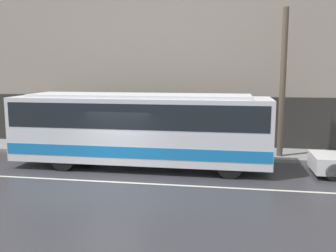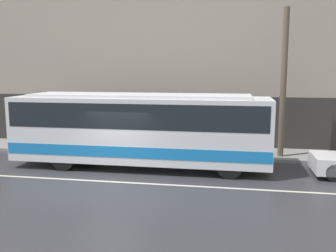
% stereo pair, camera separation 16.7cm
% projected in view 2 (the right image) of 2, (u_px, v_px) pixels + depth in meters
% --- Properties ---
extents(ground_plane, '(60.00, 60.00, 0.00)m').
position_uv_depth(ground_plane, '(110.00, 182.00, 13.94)').
color(ground_plane, '#333338').
extents(sidewalk, '(60.00, 2.59, 0.15)m').
position_uv_depth(sidewalk, '(144.00, 150.00, 19.08)').
color(sidewalk, gray).
rests_on(sidewalk, ground_plane).
extents(building_facade, '(60.00, 0.35, 11.03)m').
position_uv_depth(building_facade, '(149.00, 47.00, 19.69)').
color(building_facade, gray).
rests_on(building_facade, ground_plane).
extents(lane_stripe, '(54.00, 0.14, 0.01)m').
position_uv_depth(lane_stripe, '(110.00, 182.00, 13.94)').
color(lane_stripe, beige).
rests_on(lane_stripe, ground_plane).
extents(transit_bus, '(10.80, 2.52, 3.12)m').
position_uv_depth(transit_bus, '(140.00, 126.00, 15.80)').
color(transit_bus, silver).
rests_on(transit_bus, ground_plane).
extents(utility_pole_near, '(0.27, 0.27, 6.71)m').
position_uv_depth(utility_pole_near, '(283.00, 84.00, 16.89)').
color(utility_pole_near, brown).
rests_on(utility_pole_near, sidewalk).
extents(pedestrian_waiting, '(0.36, 0.36, 1.53)m').
position_uv_depth(pedestrian_waiting, '(171.00, 133.00, 19.52)').
color(pedestrian_waiting, '#1E5933').
rests_on(pedestrian_waiting, sidewalk).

